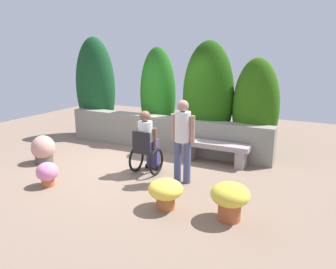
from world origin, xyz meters
The scene contains 10 objects.
ground_plane centered at (0.00, 0.00, 0.00)m, with size 13.53×13.53×0.00m, color #816958.
stone_retaining_wall centered at (0.00, 1.40, 0.43)m, with size 5.56×0.38×0.87m, color gray.
hedge_backdrop centered at (-0.14, 1.89, 1.35)m, with size 5.89×1.04×2.90m.
stone_bench centered at (1.54, 0.97, 0.33)m, with size 1.58×0.39×0.49m.
person_in_wheelchair centered at (0.46, -0.22, 0.62)m, with size 0.53×0.66×1.33m.
person_standing_companion centered at (1.33, -0.35, 0.93)m, with size 0.49×0.30×1.61m.
flower_pot_purple_near centered at (-0.87, -1.66, 0.25)m, with size 0.41×0.41×0.46m.
flower_pot_terracotta_by_wall centered at (2.56, -1.36, 0.35)m, with size 0.59×0.59×0.58m.
flower_pot_red_accent centered at (1.54, -1.47, 0.29)m, with size 0.57×0.57×0.49m.
flower_pot_small_foreground centered at (-1.98, -0.73, 0.31)m, with size 0.53×0.53×0.64m.
Camera 1 is at (3.70, -5.70, 2.46)m, focal length 34.24 mm.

